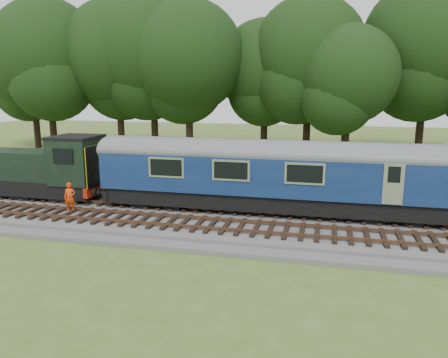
# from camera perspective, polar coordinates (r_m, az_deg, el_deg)

# --- Properties ---
(ground) EXTENTS (120.00, 120.00, 0.00)m
(ground) POSITION_cam_1_polar(r_m,az_deg,el_deg) (21.91, 6.71, -6.24)
(ground) COLOR #446525
(ground) RESTS_ON ground
(ballast) EXTENTS (70.00, 7.00, 0.35)m
(ballast) POSITION_cam_1_polar(r_m,az_deg,el_deg) (21.85, 6.72, -5.81)
(ballast) COLOR #4C4C4F
(ballast) RESTS_ON ground
(track_north) EXTENTS (67.20, 2.40, 0.21)m
(track_north) POSITION_cam_1_polar(r_m,az_deg,el_deg) (23.11, 7.15, -4.20)
(track_north) COLOR black
(track_north) RESTS_ON ballast
(track_south) EXTENTS (67.20, 2.40, 0.21)m
(track_south) POSITION_cam_1_polar(r_m,az_deg,el_deg) (20.27, 6.18, -6.51)
(track_south) COLOR black
(track_south) RESTS_ON ballast
(fence) EXTENTS (64.00, 0.12, 1.00)m
(fence) POSITION_cam_1_polar(r_m,az_deg,el_deg) (26.20, 7.90, -3.23)
(fence) COLOR #6B6054
(fence) RESTS_ON ground
(tree_line) EXTENTS (70.00, 8.00, 18.00)m
(tree_line) POSITION_cam_1_polar(r_m,az_deg,el_deg) (43.29, 10.24, 2.72)
(tree_line) COLOR black
(tree_line) RESTS_ON ground
(dmu_railcar) EXTENTS (18.05, 2.86, 3.88)m
(dmu_railcar) POSITION_cam_1_polar(r_m,az_deg,el_deg) (22.66, 6.16, 1.19)
(dmu_railcar) COLOR black
(dmu_railcar) RESTS_ON ground
(shunter_loco) EXTENTS (8.91, 2.60, 3.38)m
(shunter_loco) POSITION_cam_1_polar(r_m,az_deg,el_deg) (28.13, -23.27, 1.08)
(shunter_loco) COLOR black
(shunter_loco) RESTS_ON ground
(worker) EXTENTS (0.67, 0.55, 1.58)m
(worker) POSITION_cam_1_polar(r_m,az_deg,el_deg) (24.20, -19.48, -2.29)
(worker) COLOR #E4400C
(worker) RESTS_ON ballast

